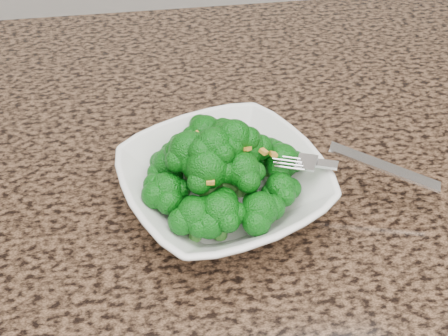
{
  "coord_description": "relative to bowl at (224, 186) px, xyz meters",
  "views": [
    {
      "loc": [
        0.01,
        -0.03,
        1.33
      ],
      "look_at": [
        0.07,
        0.38,
        0.95
      ],
      "focal_mm": 45.0,
      "sensor_mm": 36.0,
      "label": 1
    }
  ],
  "objects": [
    {
      "name": "broccoli_pile",
      "position": [
        0.0,
        0.0,
        0.06
      ],
      "size": [
        0.18,
        0.18,
        0.07
      ],
      "primitive_type": null,
      "color": "#0A5E0D",
      "rests_on": "bowl"
    },
    {
      "name": "garlic_topping",
      "position": [
        0.0,
        0.0,
        0.1
      ],
      "size": [
        0.11,
        0.11,
        0.01
      ],
      "primitive_type": null,
      "color": "gold",
      "rests_on": "broccoli_pile"
    },
    {
      "name": "bowl",
      "position": [
        0.0,
        0.0,
        0.0
      ],
      "size": [
        0.26,
        0.26,
        0.05
      ],
      "primitive_type": "imported",
      "rotation": [
        0.0,
        0.0,
        0.35
      ],
      "color": "white",
      "rests_on": "granite_counter"
    },
    {
      "name": "fork",
      "position": [
        0.1,
        -0.01,
        0.03
      ],
      "size": [
        0.18,
        0.11,
        0.01
      ],
      "primitive_type": null,
      "rotation": [
        0.0,
        0.0,
        -0.46
      ],
      "color": "silver",
      "rests_on": "bowl"
    },
    {
      "name": "granite_counter",
      "position": [
        -0.07,
        -0.08,
        -0.04
      ],
      "size": [
        1.64,
        1.04,
        0.03
      ],
      "primitive_type": "cube",
      "color": "brown",
      "rests_on": "cabinet"
    }
  ]
}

